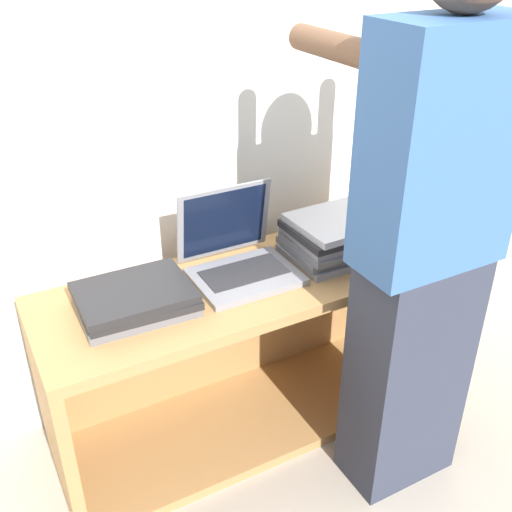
# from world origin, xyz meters

# --- Properties ---
(ground_plane) EXTENTS (12.00, 12.00, 0.00)m
(ground_plane) POSITION_xyz_m (0.00, 0.00, 0.00)
(ground_plane) COLOR #9E9384
(wall_back) EXTENTS (8.00, 0.05, 2.40)m
(wall_back) POSITION_xyz_m (0.00, 0.58, 1.20)
(wall_back) COLOR silver
(wall_back) RESTS_ON ground_plane
(cart) EXTENTS (1.32, 0.47, 0.60)m
(cart) POSITION_xyz_m (0.00, 0.30, 0.30)
(cart) COLOR #A87A47
(cart) RESTS_ON ground_plane
(laptop_open) EXTENTS (0.32, 0.30, 0.27)m
(laptop_open) POSITION_xyz_m (0.00, 0.28, 0.66)
(laptop_open) COLOR gray
(laptop_open) RESTS_ON cart
(laptop_stack_left) EXTENTS (0.34, 0.26, 0.07)m
(laptop_stack_left) POSITION_xyz_m (-0.36, 0.24, 0.64)
(laptop_stack_left) COLOR slate
(laptop_stack_left) RESTS_ON cart
(laptop_stack_right) EXTENTS (0.35, 0.27, 0.14)m
(laptop_stack_right) POSITION_xyz_m (0.35, 0.24, 0.67)
(laptop_stack_right) COLOR gray
(laptop_stack_right) RESTS_ON cart
(person) EXTENTS (0.40, 0.53, 1.63)m
(person) POSITION_xyz_m (0.34, -0.17, 0.82)
(person) COLOR #2D3342
(person) RESTS_ON ground_plane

